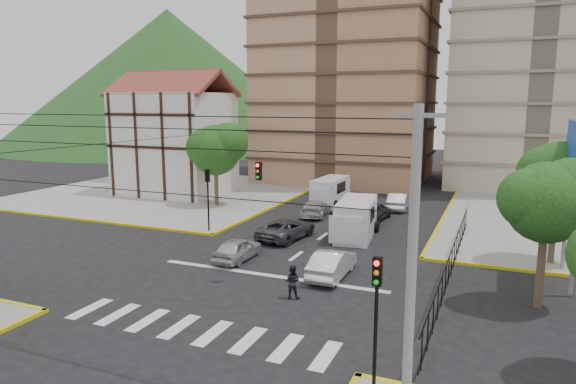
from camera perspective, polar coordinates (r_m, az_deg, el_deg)
The scene contains 24 objects.
ground at distance 26.83m, azimuth -3.14°, elevation -10.03°, with size 160.00×160.00×0.00m, color black.
sidewalk_nw at distance 53.54m, azimuth -13.11°, elevation -0.02°, with size 26.00×26.00×0.15m, color gray.
crosswalk_stripes at distance 22.00m, azimuth -10.21°, elevation -14.83°, with size 12.00×2.40×0.01m, color silver.
stop_line at distance 27.85m, azimuth -2.05°, elevation -9.24°, with size 13.00×0.40×0.01m, color silver.
tudor_building at distance 52.33m, azimuth -12.45°, elevation 5.49°, with size 10.80×8.05×12.23m.
distant_hill at distance 113.89m, azimuth -13.02°, elevation 12.22°, with size 70.00×70.00×28.00m, color #1B511C.
park_fence at distance 28.73m, azimuth 17.63°, elevation -9.12°, with size 0.10×22.50×1.66m, color black, non-canonical shape.
billboard at distance 29.02m, azimuth 29.33°, elevation 2.42°, with size 0.36×6.20×8.10m.
tree_park_a at distance 25.09m, azimuth 27.01°, elevation -0.68°, with size 4.41×3.60×6.83m.
tree_park_c at distance 32.03m, azimuth 28.00°, elevation 1.94°, with size 4.65×3.80×7.25m.
tree_tudor at distance 45.14m, azimuth -7.95°, elevation 4.89°, with size 5.39×4.40×7.43m.
traffic_light_se at distance 16.37m, azimuth 9.80°, elevation -11.96°, with size 0.28×0.22×4.40m.
traffic_light_nw at distance 36.33m, azimuth -8.90°, elevation 0.28°, with size 0.28×0.22×4.40m.
traffic_light_hanging at distance 23.62m, azimuth -5.43°, elevation 1.97°, with size 18.00×9.12×0.92m.
utility_pole_se at distance 14.49m, azimuth 13.58°, elevation -8.08°, with size 1.40×0.28×9.00m.
van_right_lane at distance 35.20m, azimuth 7.44°, elevation -3.09°, with size 2.92×5.94×2.57m.
van_left_lane at distance 46.39m, azimuth 4.61°, elevation 0.02°, with size 2.26×5.28×2.35m.
car_silver_front_left at distance 30.37m, azimuth -5.63°, elevation -6.31°, with size 1.58×3.94×1.34m, color silver.
car_white_front_right at distance 27.54m, azimuth 4.92°, elevation -7.91°, with size 1.54×4.40×1.45m, color white.
car_grey_mid_left at distance 34.82m, azimuth -0.17°, elevation -4.08°, with size 2.32×5.04×1.40m, color #4F5056.
car_silver_rear_left at distance 41.65m, azimuth 3.04°, elevation -1.79°, with size 1.85×4.55×1.32m, color silver.
car_darkgrey_mid_right at distance 40.75m, azimuth 9.60°, elevation -2.09°, with size 1.72×4.28×1.46m, color #29292C.
car_white_rear_right at distance 45.19m, azimuth 12.16°, elevation -1.00°, with size 1.52×4.36×1.43m, color white.
pedestrian_crosswalk at distance 24.56m, azimuth 0.46°, elevation -9.95°, with size 0.78×0.61×1.61m, color black.
Camera 1 is at (11.07, -22.64, 9.21)m, focal length 32.00 mm.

